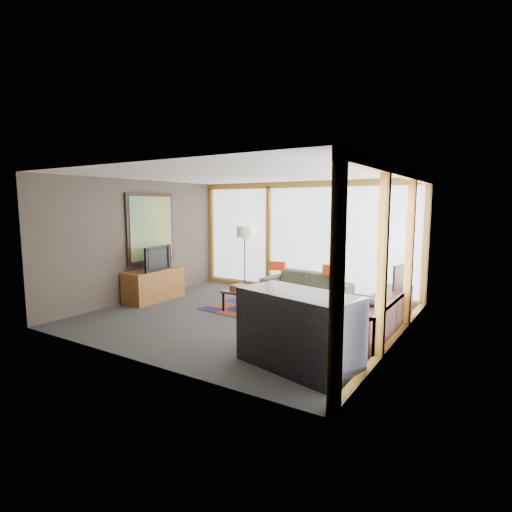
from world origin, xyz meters
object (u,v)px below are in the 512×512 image
Objects in this scene: sofa at (306,286)px; bar_counter at (298,330)px; floor_lamp at (245,257)px; coffee_table at (255,302)px; tv_console at (154,285)px; television at (155,258)px; bookshelf at (382,317)px.

bar_counter is (1.53, -3.50, 0.20)m from sofa.
floor_lamp reaches higher than sofa.
coffee_table is at bearing 147.80° from bar_counter.
tv_console is 4.58m from bar_counter.
sofa is 1.89m from floor_lamp.
coffee_table is 0.79× the size of bar_counter.
bookshelf is at bearing -98.00° from television.
bookshelf is 1.58× the size of bar_counter.
sofa is 1.48× the size of tv_console.
sofa is at bearing -8.59° from floor_lamp.
bookshelf is 2.68× the size of television.
sofa is 1.29× the size of floor_lamp.
floor_lamp is at bearing -32.79° from television.
bar_counter is at bearing -45.96° from coffee_table.
tv_console is at bearing 173.08° from bar_counter.
coffee_table is 2.69m from bar_counter.
floor_lamp is 5.05m from bar_counter.
sofa is at bearing 34.45° from tv_console.
bookshelf is at bearing -26.32° from floor_lamp.
bookshelf is 4.83m from television.
bar_counter is (4.22, -1.60, -0.44)m from television.
television reaches higher than tv_console.
television is 0.59× the size of bar_counter.
television reaches higher than coffee_table.
tv_console is (-2.75, -1.88, 0.04)m from sofa.
television is at bearing -140.32° from sofa.
coffee_table is at bearing -93.13° from television.
floor_lamp is 1.26× the size of coffee_table.
tv_console is at bearing -141.15° from sofa.
sofa is 3.35m from television.
television is (-2.68, -1.90, 0.64)m from sofa.
coffee_table is 0.92× the size of tv_console.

